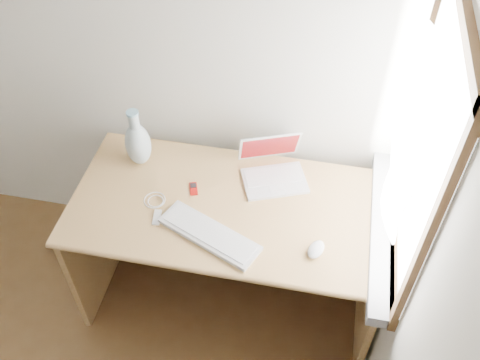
% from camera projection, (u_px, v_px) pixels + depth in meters
% --- Properties ---
extents(back_wall, '(3.50, 0.04, 2.60)m').
position_uv_depth(back_wall, '(42.00, 32.00, 2.53)').
color(back_wall, white).
rests_on(back_wall, floor).
extents(window, '(0.11, 0.99, 1.10)m').
position_uv_depth(window, '(414.00, 148.00, 2.01)').
color(window, white).
rests_on(window, right_wall).
extents(desk, '(1.47, 0.73, 0.78)m').
position_uv_depth(desk, '(233.00, 221.00, 2.70)').
color(desk, tan).
rests_on(desk, floor).
extents(laptop, '(0.35, 0.34, 0.20)m').
position_uv_depth(laptop, '(276.00, 169.00, 2.57)').
color(laptop, white).
rests_on(laptop, desk).
extents(external_keyboard, '(0.49, 0.32, 0.02)m').
position_uv_depth(external_keyboard, '(209.00, 234.00, 2.34)').
color(external_keyboard, white).
rests_on(external_keyboard, desk).
extents(mouse, '(0.09, 0.12, 0.04)m').
position_uv_depth(mouse, '(316.00, 249.00, 2.28)').
color(mouse, white).
rests_on(mouse, desk).
extents(ipod, '(0.06, 0.09, 0.01)m').
position_uv_depth(ipod, '(193.00, 189.00, 2.54)').
color(ipod, '#A8100B').
rests_on(ipod, desk).
extents(cable_coil, '(0.12, 0.12, 0.01)m').
position_uv_depth(cable_coil, '(155.00, 200.00, 2.49)').
color(cable_coil, white).
rests_on(cable_coil, desk).
extents(remote, '(0.05, 0.09, 0.01)m').
position_uv_depth(remote, '(157.00, 217.00, 2.42)').
color(remote, white).
rests_on(remote, desk).
extents(vase, '(0.13, 0.13, 0.32)m').
position_uv_depth(vase, '(138.00, 143.00, 2.58)').
color(vase, '#AFC3CA').
rests_on(vase, desk).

